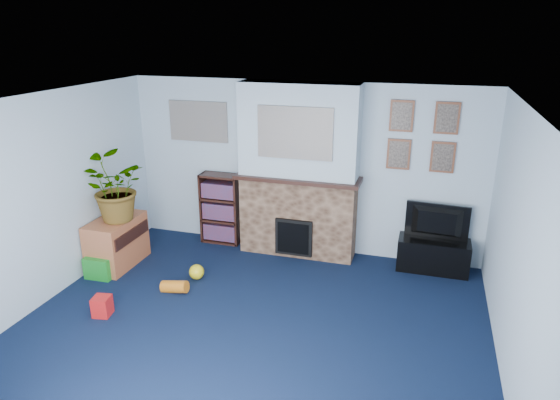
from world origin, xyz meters
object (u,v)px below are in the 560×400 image
(television, at_px, (436,223))
(sideboard, at_px, (117,240))
(bookshelf, at_px, (221,210))
(tv_stand, at_px, (433,254))

(television, bearing_deg, sideboard, 19.19)
(bookshelf, bearing_deg, tv_stand, -1.43)
(television, xyz_separation_m, bookshelf, (-3.05, 0.06, -0.17))
(tv_stand, xyz_separation_m, sideboard, (-4.10, -1.05, 0.12))
(tv_stand, height_order, television, television)
(tv_stand, height_order, sideboard, sideboard)
(sideboard, bearing_deg, television, 14.65)
(sideboard, bearing_deg, tv_stand, 14.38)
(television, height_order, sideboard, television)
(bookshelf, height_order, sideboard, bookshelf)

